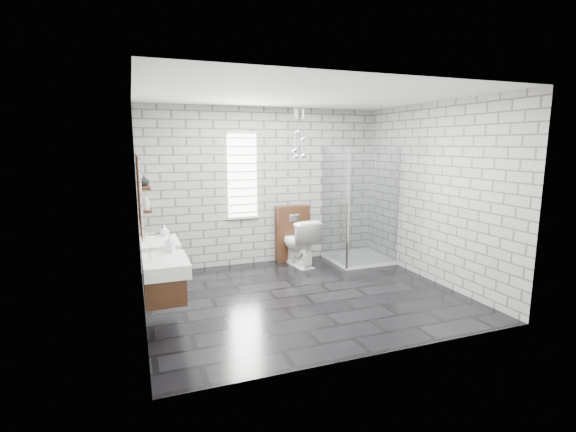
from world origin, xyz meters
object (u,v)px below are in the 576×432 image
vanity_right (157,248)px  toilet (299,242)px  vanity_left (162,268)px  shower_enclosure (357,235)px  cistern_panel (292,233)px

vanity_right → toilet: size_ratio=1.92×
vanity_left → toilet: bearing=39.0°
shower_enclosure → toilet: bearing=168.8°
toilet → shower_enclosure: bearing=161.2°
cistern_panel → vanity_right: bearing=-150.9°
cistern_panel → shower_enclosure: 1.14m
shower_enclosure → toilet: shower_enclosure is taller
vanity_right → toilet: bearing=23.0°
vanity_left → shower_enclosure: shower_enclosure is taller
vanity_right → cistern_panel: vanity_right is taller
vanity_right → toilet: (2.39, 1.01, -0.35)m
cistern_panel → shower_enclosure: (1.02, -0.52, 0.00)m
vanity_left → toilet: (2.39, 1.94, -0.35)m
vanity_left → vanity_right: (0.00, 0.92, 0.00)m
vanity_left → cistern_panel: size_ratio=1.57×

